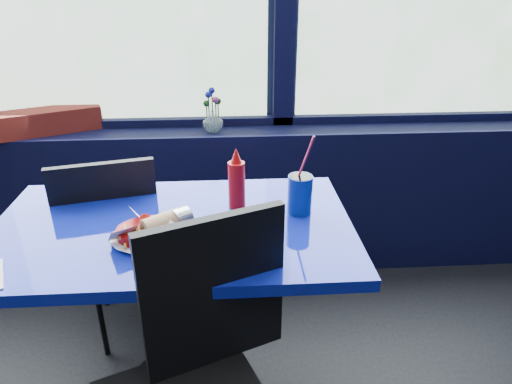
% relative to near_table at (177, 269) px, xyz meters
% --- Properties ---
extents(window_sill, '(5.00, 0.26, 0.80)m').
position_rel_near_table_xyz_m(window_sill, '(-0.30, 0.87, -0.17)').
color(window_sill, black).
rests_on(window_sill, ground).
extents(near_table, '(1.20, 0.70, 0.75)m').
position_rel_near_table_xyz_m(near_table, '(0.00, 0.00, 0.00)').
color(near_table, black).
rests_on(near_table, ground).
extents(chair_near_front, '(0.56, 0.56, 0.95)m').
position_rel_near_table_xyz_m(chair_near_front, '(0.10, -0.44, -0.02)').
color(chair_near_front, black).
rests_on(chair_near_front, ground).
extents(chair_near_back, '(0.48, 0.48, 0.89)m').
position_rel_near_table_xyz_m(chair_near_back, '(-0.25, 0.32, -0.06)').
color(chair_near_back, black).
rests_on(chair_near_back, ground).
extents(planter_box, '(0.58, 0.36, 0.11)m').
position_rel_near_table_xyz_m(planter_box, '(-0.72, 0.86, 0.29)').
color(planter_box, maroon).
rests_on(planter_box, window_sill).
extents(flower_vase, '(0.12, 0.12, 0.22)m').
position_rel_near_table_xyz_m(flower_vase, '(0.12, 0.83, 0.30)').
color(flower_vase, silver).
rests_on(flower_vase, window_sill).
extents(food_basket, '(0.26, 0.26, 0.09)m').
position_rel_near_table_xyz_m(food_basket, '(-0.05, -0.09, 0.21)').
color(food_basket, '#A90B0B').
rests_on(food_basket, near_table).
extents(ketchup_bottle, '(0.06, 0.06, 0.22)m').
position_rel_near_table_xyz_m(ketchup_bottle, '(0.22, 0.12, 0.28)').
color(ketchup_bottle, '#A90B0B').
rests_on(ketchup_bottle, near_table).
extents(soda_cup, '(0.09, 0.09, 0.29)m').
position_rel_near_table_xyz_m(soda_cup, '(0.44, 0.06, 0.25)').
color(soda_cup, navy).
rests_on(soda_cup, near_table).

